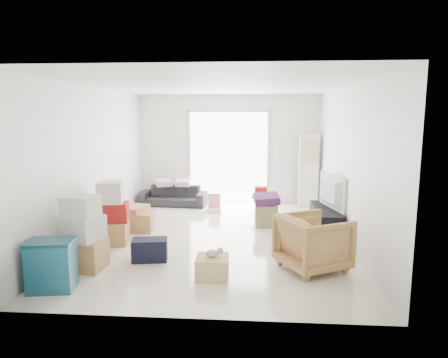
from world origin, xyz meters
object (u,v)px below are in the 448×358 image
kids_table (261,194)px  armchair (313,240)px  ac_tower (308,171)px  ottoman (266,215)px  tv_console (326,220)px  sofa (173,192)px  wood_crate (212,267)px  television (327,204)px  storage_bins (51,265)px

kids_table → armchair: bearing=-78.5°
ac_tower → kids_table: (-1.15, -0.76, -0.45)m
ottoman → tv_console: bearing=-19.5°
sofa → armchair: (2.81, -3.96, 0.12)m
tv_console → wood_crate: bearing=-130.3°
ac_tower → television: 2.26m
ottoman → wood_crate: size_ratio=1.01×
tv_console → sofa: size_ratio=0.86×
tv_console → kids_table: size_ratio=2.36×
television → kids_table: 1.90m
armchair → storage_bins: 3.51m
storage_bins → kids_table: size_ratio=1.09×
sofa → armchair: size_ratio=1.87×
ac_tower → television: bearing=-88.7°
storage_bins → ac_tower: bearing=52.7°
television → wood_crate: (-1.93, -2.27, -0.40)m
tv_console → storage_bins: (-3.90, -2.81, 0.09)m
armchair → wood_crate: armchair is taller
ac_tower → sofa: size_ratio=1.08×
sofa → kids_table: 2.22m
sofa → ottoman: size_ratio=3.71×
sofa → ottoman: 2.79m
tv_console → storage_bins: bearing=-144.2°
television → armchair: bearing=151.9°
kids_table → wood_crate: size_ratio=1.37×
wood_crate → television: bearing=49.7°
armchair → ac_tower: bearing=-34.2°
television → sofa: sofa is taller
wood_crate → ottoman: bearing=73.0°
ac_tower → tv_console: bearing=-88.7°
ac_tower → sofa: bearing=-177.4°
storage_bins → ottoman: size_ratio=1.48×
sofa → television: bearing=-27.8°
kids_table → ac_tower: bearing=33.6°
tv_console → ac_tower: bearing=91.3°
storage_bins → wood_crate: 2.06m
television → storage_bins: 4.81m
kids_table → television: bearing=-50.9°
ac_tower → ottoman: ac_tower is taller
armchair → ottoman: (-0.59, 2.27, -0.22)m
tv_console → kids_table: kids_table is taller
kids_table → tv_console: bearing=-50.9°
armchair → kids_table: size_ratio=1.46×
armchair → wood_crate: size_ratio=2.00×
sofa → wood_crate: (1.41, -4.36, -0.17)m
ottoman → television: bearing=-19.5°
storage_bins → kids_table: bearing=57.8°
storage_bins → wood_crate: bearing=15.4°
storage_bins → kids_table: (2.70, 4.29, 0.09)m
sofa → storage_bins: (-0.57, -4.90, 0.01)m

